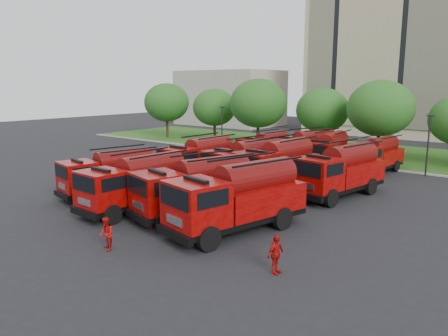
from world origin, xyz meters
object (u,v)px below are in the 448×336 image
object	(u,v)px
firefighter_1	(107,250)
fire_truck_9	(305,149)
firefighter_5	(328,199)
fire_truck_0	(111,173)
firefighter_4	(145,187)
fire_truck_10	(329,152)
fire_truck_5	(246,162)
firefighter_2	(275,273)
fire_truck_11	(376,155)
fire_truck_1	(137,183)
fire_truck_2	(197,188)
fire_truck_7	(340,171)
firefighter_3	(228,235)
fire_truck_8	(266,147)
fire_truck_6	(278,164)
firefighter_0	(154,228)
fire_truck_3	(238,197)
fire_truck_4	(200,158)

from	to	relation	value
firefighter_1	fire_truck_9	bearing A→B (deg)	120.36
fire_truck_9	firefighter_5	distance (m)	11.65
fire_truck_0	firefighter_4	size ratio (longest dim) A/B	3.79
fire_truck_10	firefighter_4	size ratio (longest dim) A/B	3.94
fire_truck_0	fire_truck_5	size ratio (longest dim) A/B	0.94
fire_truck_10	firefighter_5	size ratio (longest dim) A/B	4.11
fire_truck_10	firefighter_1	bearing A→B (deg)	-94.87
firefighter_4	firefighter_2	bearing A→B (deg)	173.97
fire_truck_11	fire_truck_1	bearing A→B (deg)	-103.89
fire_truck_2	fire_truck_7	xyz separation A→B (m)	(4.41, 9.67, 0.04)
fire_truck_2	firefighter_5	distance (m)	9.66
fire_truck_11	firefighter_3	distance (m)	20.66
fire_truck_8	firefighter_1	distance (m)	25.27
fire_truck_1	firefighter_3	bearing A→B (deg)	1.77
fire_truck_6	firefighter_0	bearing A→B (deg)	-87.99
fire_truck_3	fire_truck_1	bearing A→B (deg)	-161.68
fire_truck_0	fire_truck_9	world-z (taller)	fire_truck_9
fire_truck_2	firefighter_0	distance (m)	3.50
fire_truck_8	firefighter_1	bearing A→B (deg)	-66.06
fire_truck_2	fire_truck_11	distance (m)	19.55
fire_truck_4	fire_truck_7	distance (m)	11.34
fire_truck_1	fire_truck_7	world-z (taller)	fire_truck_7
fire_truck_9	fire_truck_1	bearing A→B (deg)	-78.10
firefighter_2	firefighter_5	xyz separation A→B (m)	(-3.59, 12.28, 0.00)
firefighter_3	fire_truck_3	bearing A→B (deg)	-129.33
fire_truck_9	fire_truck_11	size ratio (longest dim) A/B	1.14
firefighter_1	fire_truck_8	bearing A→B (deg)	130.11
fire_truck_9	firefighter_4	size ratio (longest dim) A/B	4.12
fire_truck_10	fire_truck_3	bearing A→B (deg)	-84.86
fire_truck_9	firefighter_5	world-z (taller)	fire_truck_9
fire_truck_2	fire_truck_9	world-z (taller)	fire_truck_2
fire_truck_8	firefighter_4	size ratio (longest dim) A/B	3.50
fire_truck_0	fire_truck_8	bearing A→B (deg)	98.21
fire_truck_2	fire_truck_10	distance (m)	17.86
fire_truck_1	fire_truck_5	bearing A→B (deg)	86.65
fire_truck_11	firefighter_3	world-z (taller)	fire_truck_11
fire_truck_2	fire_truck_5	world-z (taller)	fire_truck_2
fire_truck_0	fire_truck_10	size ratio (longest dim) A/B	0.96
fire_truck_8	firefighter_2	bearing A→B (deg)	-48.26
fire_truck_11	firefighter_0	xyz separation A→B (m)	(-3.79, -22.27, -1.53)
fire_truck_11	firefighter_4	world-z (taller)	fire_truck_11
fire_truck_10	firefighter_0	bearing A→B (deg)	-96.41
fire_truck_2	fire_truck_8	xyz separation A→B (m)	(-6.98, 17.64, -0.26)
fire_truck_0	fire_truck_8	world-z (taller)	fire_truck_0
fire_truck_3	firefighter_4	world-z (taller)	fire_truck_3
fire_truck_7	fire_truck_9	xyz separation A→B (m)	(-7.11, 8.16, -0.07)
fire_truck_8	fire_truck_9	xyz separation A→B (m)	(4.28, 0.19, 0.23)
fire_truck_5	firefighter_0	xyz separation A→B (m)	(2.40, -11.59, -1.70)
fire_truck_8	firefighter_5	world-z (taller)	fire_truck_8
fire_truck_5	firefighter_2	world-z (taller)	fire_truck_5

